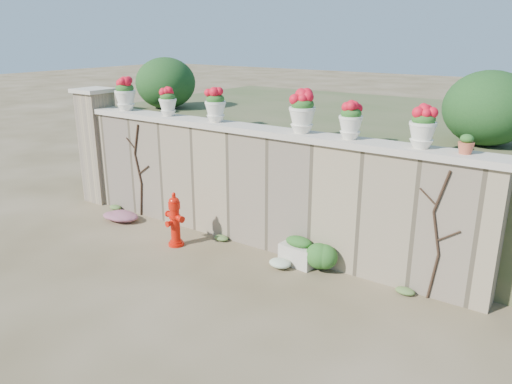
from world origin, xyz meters
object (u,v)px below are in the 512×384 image
Objects in this scene: planter_box at (298,252)px; urn_pot_0 at (125,94)px; fire_hydrant at (175,219)px; terracotta_pot at (466,145)px.

planter_box is 4.83m from urn_pot_0.
terracotta_pot reaches higher than fire_hydrant.
fire_hydrant is 4.85m from terracotta_pot.
planter_box is at bearing -4.52° from urn_pot_0.
fire_hydrant is at bearing -168.22° from terracotta_pot.
urn_pot_0 reaches higher than fire_hydrant.
fire_hydrant is 3.01m from urn_pot_0.
terracotta_pot is (6.56, 0.00, -0.20)m from urn_pot_0.
fire_hydrant is at bearing -159.35° from planter_box.
urn_pot_0 is at bearing 166.82° from fire_hydrant.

